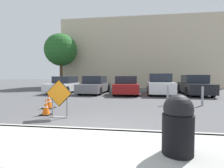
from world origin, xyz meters
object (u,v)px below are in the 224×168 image
(trash_bin, at_px, (178,124))
(traffic_cone_second, at_px, (49,101))
(parked_car_second, at_px, (95,85))
(bollard_nearest, at_px, (168,94))
(parked_car_nearest, at_px, (65,85))
(road_closed_sign, at_px, (59,97))
(parked_car_fifth, at_px, (194,86))
(bollard_second, at_px, (202,95))
(parked_car_third, at_px, (126,86))
(parked_car_fourth, at_px, (160,85))
(traffic_cone_nearest, at_px, (46,107))

(trash_bin, bearing_deg, traffic_cone_second, 137.24)
(traffic_cone_second, bearing_deg, parked_car_second, 86.06)
(bollard_nearest, bearing_deg, parked_car_nearest, 146.02)
(traffic_cone_second, bearing_deg, road_closed_sign, -52.05)
(parked_car_fifth, bearing_deg, trash_bin, 74.10)
(trash_bin, bearing_deg, parked_car_second, 110.55)
(parked_car_nearest, relative_size, bollard_nearest, 4.34)
(traffic_cone_second, xyz_separation_m, parked_car_fifth, (8.39, 6.86, 0.40))
(parked_car_second, xyz_separation_m, bollard_second, (6.71, -5.16, -0.16))
(parked_car_third, bearing_deg, road_closed_sign, 74.01)
(parked_car_second, height_order, parked_car_third, parked_car_second)
(parked_car_fourth, height_order, bollard_second, parked_car_fourth)
(road_closed_sign, bearing_deg, bollard_nearest, 38.20)
(trash_bin, bearing_deg, traffic_cone_nearest, 143.56)
(parked_car_nearest, bearing_deg, bollard_nearest, 149.02)
(trash_bin, height_order, bollard_nearest, trash_bin)
(traffic_cone_second, xyz_separation_m, parked_car_nearest, (-2.16, 6.91, 0.35))
(road_closed_sign, relative_size, bollard_nearest, 1.32)
(parked_car_fifth, distance_m, bollard_second, 5.28)
(traffic_cone_nearest, relative_size, traffic_cone_second, 0.99)
(parked_car_nearest, distance_m, parked_car_fourth, 7.92)
(parked_car_second, bearing_deg, traffic_cone_second, 89.21)
(parked_car_nearest, relative_size, parked_car_fifth, 0.95)
(parked_car_nearest, xyz_separation_m, parked_car_fourth, (7.91, -0.25, 0.10))
(parked_car_nearest, height_order, bollard_second, parked_car_nearest)
(parked_car_third, height_order, trash_bin, parked_car_third)
(parked_car_fourth, distance_m, parked_car_fifth, 2.65)
(road_closed_sign, bearing_deg, parked_car_nearest, 111.91)
(traffic_cone_second, height_order, trash_bin, trash_bin)
(road_closed_sign, relative_size, parked_car_fifth, 0.29)
(parked_car_second, bearing_deg, bollard_second, 145.62)
(parked_car_fifth, bearing_deg, parked_car_nearest, 2.21)
(traffic_cone_second, relative_size, parked_car_third, 0.15)
(traffic_cone_nearest, bearing_deg, bollard_nearest, 31.41)
(road_closed_sign, distance_m, traffic_cone_nearest, 0.88)
(parked_car_third, distance_m, parked_car_fourth, 2.65)
(parked_car_nearest, relative_size, bollard_second, 4.62)
(parked_car_nearest, bearing_deg, traffic_cone_second, 110.40)
(traffic_cone_second, bearing_deg, parked_car_nearest, 107.39)
(traffic_cone_nearest, height_order, bollard_nearest, bollard_nearest)
(bollard_nearest, bearing_deg, bollard_second, 0.00)
(parked_car_nearest, height_order, trash_bin, parked_car_nearest)
(road_closed_sign, height_order, bollard_nearest, road_closed_sign)
(trash_bin, distance_m, bollard_second, 6.55)
(parked_car_second, relative_size, trash_bin, 4.40)
(traffic_cone_nearest, xyz_separation_m, parked_car_fourth, (5.17, 7.95, 0.45))
(road_closed_sign, relative_size, parked_car_nearest, 0.31)
(parked_car_nearest, bearing_deg, trash_bin, 124.34)
(road_closed_sign, relative_size, trash_bin, 1.31)
(parked_car_second, height_order, parked_car_fourth, parked_car_fourth)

